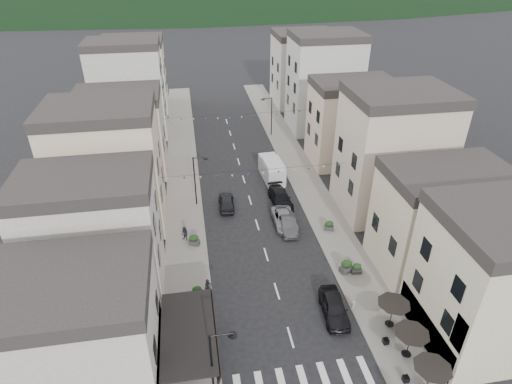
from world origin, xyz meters
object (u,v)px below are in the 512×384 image
delivery_van (272,169)px  pedestrian_a (208,288)px  parked_car_a (334,307)px  parked_car_e (227,202)px  parked_car_d (280,198)px  parked_car_c (284,219)px  pedestrian_b (185,234)px  parked_car_b (288,224)px

delivery_van → pedestrian_a: (-9.31, -19.34, -0.32)m
parked_car_a → parked_car_e: size_ratio=1.11×
parked_car_a → parked_car_d: 17.08m
parked_car_d → parked_car_e: (-6.09, 0.20, -0.03)m
parked_car_c → pedestrian_b: size_ratio=3.12×
parked_car_c → parked_car_e: size_ratio=1.17×
parked_car_d → parked_car_e: bearing=175.3°
pedestrian_b → parked_car_a: bearing=-4.3°
parked_car_a → parked_car_b: parked_car_a is taller
parked_car_b → pedestrian_b: 10.56m
parked_car_c → delivery_van: (0.71, 10.10, 0.61)m
parked_car_a → pedestrian_b: 16.42m
delivery_van → pedestrian_b: (-11.05, -11.30, -0.39)m
parked_car_c → pedestrian_a: pedestrian_a is taller
parked_car_c → parked_car_d: size_ratio=0.95×
parked_car_d → pedestrian_a: (-9.09, -13.37, 0.23)m
parked_car_d → pedestrian_b: pedestrian_b is taller
parked_car_e → pedestrian_a: bearing=81.0°
delivery_van → pedestrian_b: bearing=-138.0°
parked_car_e → pedestrian_a: pedestrian_a is taller
parked_car_c → delivery_van: 10.14m
parked_car_b → pedestrian_b: pedestrian_b is taller
delivery_van → pedestrian_b: 15.80m
parked_car_b → delivery_van: delivery_van is taller
pedestrian_b → parked_car_c: bearing=47.9°
parked_car_a → delivery_van: 23.04m
parked_car_a → delivery_van: bearing=95.6°
parked_car_a → parked_car_e: (-6.73, 17.27, -0.08)m
parked_car_e → pedestrian_a: size_ratio=2.45×
parked_car_b → delivery_van: size_ratio=0.74×
parked_car_a → parked_car_e: 18.54m
pedestrian_a → parked_car_d: bearing=44.0°
parked_car_a → parked_car_c: size_ratio=0.95×
parked_car_a → pedestrian_b: size_ratio=2.96×
parked_car_a → parked_car_b: 11.97m
parked_car_b → parked_car_a: bearing=-81.2°
parked_car_e → parked_car_b: bearing=141.0°
delivery_van → parked_car_c: bearing=-97.6°
pedestrian_a → pedestrian_b: 8.23m
parked_car_d → delivery_van: (0.21, 5.97, 0.55)m
parked_car_e → delivery_van: bearing=-134.1°
pedestrian_a → parked_car_b: bearing=31.3°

